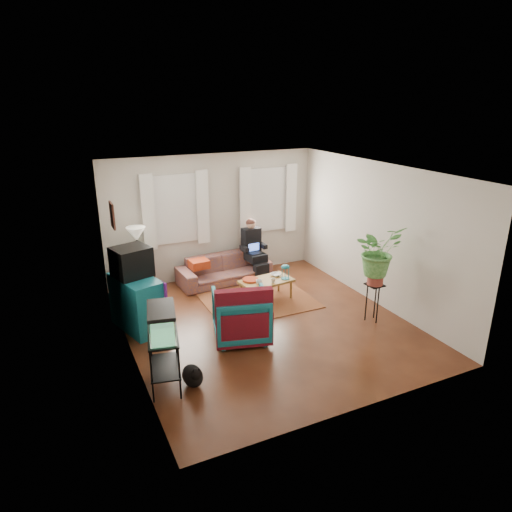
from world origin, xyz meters
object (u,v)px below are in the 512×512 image
side_table (140,276)px  plant_stand (373,302)px  coffee_table (266,290)px  sofa (224,265)px  armchair (241,313)px  aquarium_stand (165,362)px  dresser (137,303)px

side_table → plant_stand: size_ratio=1.05×
side_table → coffee_table: size_ratio=0.72×
sofa → coffee_table: size_ratio=1.95×
side_table → plant_stand: side_table is taller
armchair → sofa: bearing=-90.0°
side_table → aquarium_stand: bearing=-96.2°
plant_stand → sofa: bearing=121.5°
dresser → sofa: bearing=15.3°
aquarium_stand → plant_stand: size_ratio=1.13×
aquarium_stand → armchair: size_ratio=0.88×
armchair → plant_stand: bearing=-175.3°
plant_stand → dresser: bearing=158.7°
side_table → coffee_table: bearing=-32.9°
sofa → aquarium_stand: 3.70m
sofa → coffee_table: bearing=-75.2°
side_table → aquarium_stand: size_ratio=0.93×
aquarium_stand → armchair: bearing=40.9°
sofa → side_table: size_ratio=2.69×
sofa → coffee_table: sofa is taller
aquarium_stand → armchair: 1.63m
coffee_table → plant_stand: (1.28, -1.53, 0.13)m
dresser → plant_stand: dresser is taller
coffee_table → dresser: bearing=175.3°
dresser → armchair: dresser is taller
dresser → coffee_table: 2.44m
side_table → armchair: (1.08, -2.47, 0.08)m
aquarium_stand → coffee_table: 3.09m
aquarium_stand → coffee_table: bearing=50.2°
side_table → plant_stand: (3.36, -2.88, -0.02)m
aquarium_stand → plant_stand: (3.71, 0.36, -0.04)m
sofa → aquarium_stand: aquarium_stand is taller
side_table → armchair: 2.70m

